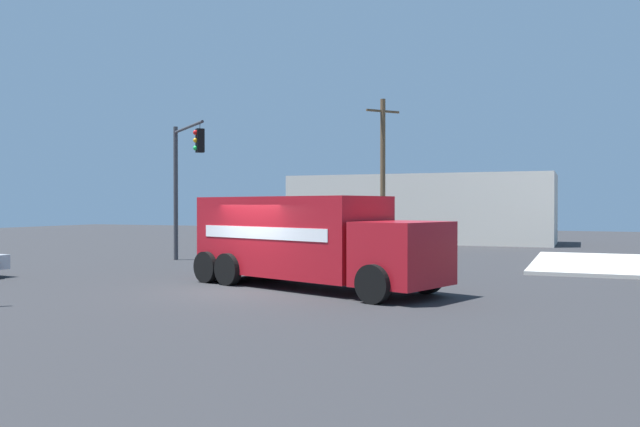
{
  "coord_description": "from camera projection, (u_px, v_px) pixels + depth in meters",
  "views": [
    {
      "loc": [
        9.22,
        -16.36,
        2.48
      ],
      "look_at": [
        2.13,
        0.93,
        2.24
      ],
      "focal_mm": 35.81,
      "sensor_mm": 36.0,
      "label": 1
    }
  ],
  "objects": [
    {
      "name": "utility_pole",
      "position": [
        383.0,
        171.0,
        36.93
      ],
      "size": [
        1.53,
        1.74,
        8.64
      ],
      "color": "brown",
      "rests_on": "ground"
    },
    {
      "name": "traffic_light_secondary",
      "position": [
        183.0,
        171.0,
        27.78
      ],
      "size": [
        3.32,
        2.87,
        6.05
      ],
      "color": "#38383D",
      "rests_on": "ground"
    },
    {
      "name": "delivery_truck",
      "position": [
        307.0,
        240.0,
        19.18
      ],
      "size": [
        8.55,
        5.14,
        2.74
      ],
      "color": "#AD141E",
      "rests_on": "ground"
    },
    {
      "name": "building_backdrop",
      "position": [
        420.0,
        209.0,
        43.21
      ],
      "size": [
        17.31,
        6.0,
        4.51
      ],
      "primitive_type": "cube",
      "color": "beige",
      "rests_on": "ground"
    },
    {
      "name": "ground_plane",
      "position": [
        241.0,
        290.0,
        18.66
      ],
      "size": [
        100.0,
        100.0,
        0.0
      ],
      "primitive_type": "plane",
      "color": "#2B2B2D"
    }
  ]
}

